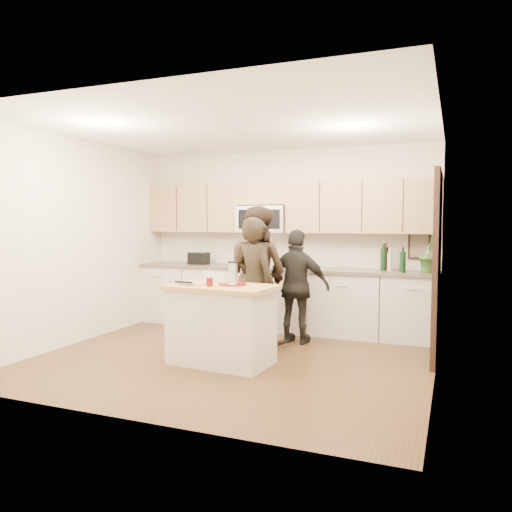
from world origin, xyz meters
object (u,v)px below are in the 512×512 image
at_px(island, 221,324).
at_px(woman_left, 255,285).
at_px(woman_right, 297,287).
at_px(woman_center, 257,275).
at_px(toaster, 199,258).

height_order(island, woman_left, woman_left).
bearing_deg(woman_right, island, 70.24).
relative_size(woman_center, woman_right, 1.20).
bearing_deg(woman_left, island, 99.66).
xyz_separation_m(woman_left, woman_center, (-0.12, 0.37, 0.07)).
distance_m(island, toaster, 2.41).
bearing_deg(toaster, woman_left, -40.78).
distance_m(woman_left, woman_center, 0.39).
bearing_deg(island, woman_right, 72.19).
relative_size(island, woman_left, 0.75).
bearing_deg(woman_left, toaster, -18.47).
height_order(woman_left, woman_right, woman_left).
xyz_separation_m(island, toaster, (-1.32, 1.93, 0.58)).
distance_m(woman_left, woman_right, 0.69).
relative_size(toaster, woman_center, 0.17).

